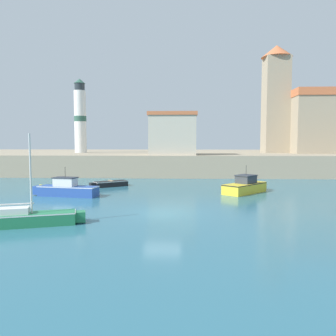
% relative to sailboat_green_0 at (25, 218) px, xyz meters
% --- Properties ---
extents(ground_plane, '(200.00, 200.00, 0.00)m').
position_rel_sailboat_green_0_xyz_m(ground_plane, '(7.47, 3.64, -0.45)').
color(ground_plane, '#2D667A').
extents(quay_seawall, '(120.00, 40.00, 2.97)m').
position_rel_sailboat_green_0_xyz_m(quay_seawall, '(7.47, 44.79, 1.04)').
color(quay_seawall, gray).
rests_on(quay_seawall, ground).
extents(sailboat_green_0, '(6.12, 2.95, 5.18)m').
position_rel_sailboat_green_0_xyz_m(sailboat_green_0, '(0.00, 0.00, 0.00)').
color(sailboat_green_0, '#237A4C').
rests_on(sailboat_green_0, ground).
extents(motorboat_blue_2, '(6.01, 2.41, 2.56)m').
position_rel_sailboat_green_0_xyz_m(motorboat_blue_2, '(-1.35, 10.33, 0.16)').
color(motorboat_blue_2, '#284C9E').
rests_on(motorboat_blue_2, ground).
extents(dinghy_black_3, '(3.86, 3.18, 0.66)m').
position_rel_sailboat_green_0_xyz_m(dinghy_black_3, '(1.08, 16.68, -0.13)').
color(dinghy_black_3, black).
rests_on(dinghy_black_3, ground).
extents(motorboat_yellow_4, '(4.84, 5.02, 2.58)m').
position_rel_sailboat_green_0_xyz_m(motorboat_yellow_4, '(14.72, 12.84, 0.17)').
color(motorboat_yellow_4, yellow).
rests_on(motorboat_yellow_4, ground).
extents(mooring_buoy, '(0.59, 0.59, 0.59)m').
position_rel_sailboat_green_0_xyz_m(mooring_buoy, '(-5.05, 13.50, -0.15)').
color(mooring_buoy, yellow).
rests_on(mooring_buoy, ground).
extents(church, '(14.46, 15.64, 17.94)m').
position_rel_sailboat_green_0_xyz_m(church, '(30.36, 40.90, 8.35)').
color(church, gray).
rests_on(church, quay_seawall).
extents(lighthouse, '(2.04, 2.04, 12.48)m').
position_rel_sailboat_green_0_xyz_m(lighthouse, '(-8.53, 37.69, 8.57)').
color(lighthouse, silver).
rests_on(lighthouse, quay_seawall).
extents(harbor_shed_near_wharf, '(6.71, 5.51, 5.87)m').
position_rel_sailboat_green_0_xyz_m(harbor_shed_near_wharf, '(7.47, 28.42, 5.48)').
color(harbor_shed_near_wharf, '#BCB29E').
rests_on(harbor_shed_near_wharf, quay_seawall).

